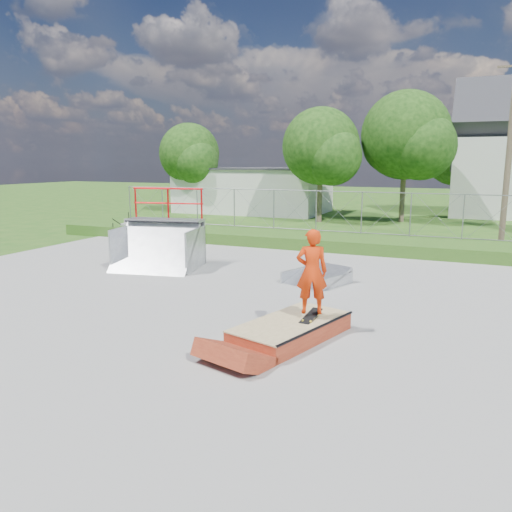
{
  "coord_description": "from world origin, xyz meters",
  "views": [
    {
      "loc": [
        6.19,
        -10.7,
        3.56
      ],
      "look_at": [
        1.11,
        1.17,
        1.1
      ],
      "focal_mm": 35.0,
      "sensor_mm": 36.0,
      "label": 1
    }
  ],
  "objects_px": {
    "grind_box": "(291,330)",
    "quarter_pipe": "(157,230)",
    "flat_bank_ramp": "(316,276)",
    "skater": "(312,275)"
  },
  "relations": [
    {
      "from": "quarter_pipe",
      "to": "flat_bank_ramp",
      "type": "height_order",
      "value": "quarter_pipe"
    },
    {
      "from": "flat_bank_ramp",
      "to": "skater",
      "type": "distance_m",
      "value": 4.66
    },
    {
      "from": "grind_box",
      "to": "flat_bank_ramp",
      "type": "distance_m",
      "value": 4.77
    },
    {
      "from": "grind_box",
      "to": "flat_bank_ramp",
      "type": "bearing_deg",
      "value": 117.09
    },
    {
      "from": "grind_box",
      "to": "skater",
      "type": "bearing_deg",
      "value": 62.26
    },
    {
      "from": "grind_box",
      "to": "flat_bank_ramp",
      "type": "relative_size",
      "value": 1.82
    },
    {
      "from": "quarter_pipe",
      "to": "skater",
      "type": "bearing_deg",
      "value": -43.69
    },
    {
      "from": "quarter_pipe",
      "to": "skater",
      "type": "distance_m",
      "value": 7.9
    },
    {
      "from": "grind_box",
      "to": "quarter_pipe",
      "type": "height_order",
      "value": "quarter_pipe"
    },
    {
      "from": "quarter_pipe",
      "to": "grind_box",
      "type": "bearing_deg",
      "value": -46.92
    }
  ]
}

